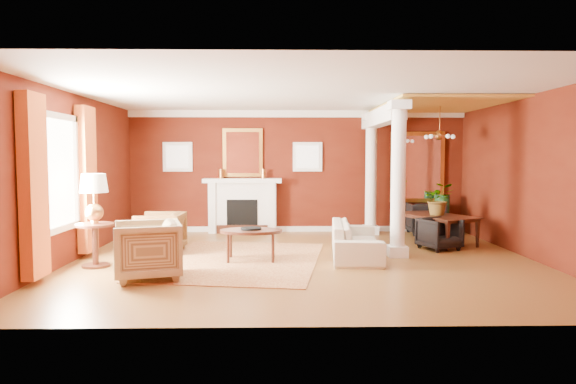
{
  "coord_description": "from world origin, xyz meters",
  "views": [
    {
      "loc": [
        -0.45,
        -8.83,
        1.81
      ],
      "look_at": [
        -0.27,
        0.67,
        1.15
      ],
      "focal_mm": 32.0,
      "sensor_mm": 36.0,
      "label": 1
    }
  ],
  "objects_px": {
    "armchair_stripe": "(147,247)",
    "dining_table": "(437,221)",
    "coffee_table": "(251,232)",
    "sofa": "(356,234)",
    "side_table": "(94,204)",
    "armchair_leopard": "(160,230)"
  },
  "relations": [
    {
      "from": "dining_table",
      "to": "coffee_table",
      "type": "bearing_deg",
      "value": 90.0
    },
    {
      "from": "armchair_stripe",
      "to": "sofa",
      "type": "bearing_deg",
      "value": 100.5
    },
    {
      "from": "sofa",
      "to": "side_table",
      "type": "distance_m",
      "value": 4.52
    },
    {
      "from": "coffee_table",
      "to": "dining_table",
      "type": "bearing_deg",
      "value": 24.78
    },
    {
      "from": "armchair_leopard",
      "to": "side_table",
      "type": "height_order",
      "value": "side_table"
    },
    {
      "from": "sofa",
      "to": "dining_table",
      "type": "xyz_separation_m",
      "value": [
        1.91,
        1.42,
        0.05
      ]
    },
    {
      "from": "armchair_leopard",
      "to": "armchair_stripe",
      "type": "height_order",
      "value": "armchair_stripe"
    },
    {
      "from": "dining_table",
      "to": "sofa",
      "type": "bearing_deg",
      "value": 101.85
    },
    {
      "from": "armchair_leopard",
      "to": "sofa",
      "type": "bearing_deg",
      "value": 84.81
    },
    {
      "from": "armchair_leopard",
      "to": "dining_table",
      "type": "distance_m",
      "value": 5.62
    },
    {
      "from": "sofa",
      "to": "coffee_table",
      "type": "bearing_deg",
      "value": 105.09
    },
    {
      "from": "side_table",
      "to": "sofa",
      "type": "bearing_deg",
      "value": 9.88
    },
    {
      "from": "armchair_stripe",
      "to": "dining_table",
      "type": "relative_size",
      "value": 0.56
    },
    {
      "from": "armchair_stripe",
      "to": "side_table",
      "type": "height_order",
      "value": "side_table"
    },
    {
      "from": "sofa",
      "to": "dining_table",
      "type": "distance_m",
      "value": 2.38
    },
    {
      "from": "armchair_stripe",
      "to": "side_table",
      "type": "distance_m",
      "value": 1.49
    },
    {
      "from": "armchair_stripe",
      "to": "dining_table",
      "type": "height_order",
      "value": "armchair_stripe"
    },
    {
      "from": "sofa",
      "to": "coffee_table",
      "type": "distance_m",
      "value": 1.91
    },
    {
      "from": "dining_table",
      "to": "armchair_leopard",
      "type": "bearing_deg",
      "value": 75.08
    },
    {
      "from": "sofa",
      "to": "dining_table",
      "type": "height_order",
      "value": "dining_table"
    },
    {
      "from": "coffee_table",
      "to": "dining_table",
      "type": "height_order",
      "value": "dining_table"
    },
    {
      "from": "armchair_leopard",
      "to": "side_table",
      "type": "bearing_deg",
      "value": -30.53
    }
  ]
}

